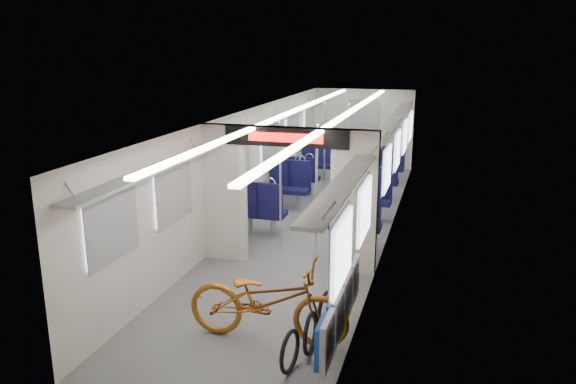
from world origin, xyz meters
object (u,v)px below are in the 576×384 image
object	(u,v)px
flip_bench	(340,307)
stanchion_near_right	(316,192)
stanchion_near_left	(280,187)
bike_hoop_b	(310,335)
stanchion_far_right	(347,155)
bike_hoop_c	(325,312)
seat_bay_near_left	(275,193)
seat_bay_far_left	(309,167)
seat_bay_near_right	(363,205)
seat_bay_far_right	(383,170)
bicycle	(267,300)
bike_hoop_a	(290,353)
stanchion_far_left	(324,153)

from	to	relation	value
flip_bench	stanchion_near_right	world-z (taller)	stanchion_near_right
stanchion_near_left	stanchion_near_right	xyz separation A→B (m)	(0.67, -0.15, 0.00)
bike_hoop_b	stanchion_far_right	size ratio (longest dim) A/B	0.23
stanchion_near_right	stanchion_far_right	world-z (taller)	same
bike_hoop_c	seat_bay_near_left	xyz separation A→B (m)	(-2.01, 4.28, 0.34)
seat_bay_far_left	stanchion_near_right	world-z (taller)	stanchion_near_right
stanchion_far_right	stanchion_near_right	bearing A→B (deg)	-88.57
seat_bay_near_left	seat_bay_near_right	distance (m)	1.90
seat_bay_near_right	stanchion_far_right	size ratio (longest dim) A/B	0.92
flip_bench	stanchion_near_left	world-z (taller)	stanchion_near_left
flip_bench	stanchion_near_left	distance (m)	3.57
bike_hoop_c	stanchion_near_left	distance (m)	3.08
seat_bay_far_right	stanchion_near_left	distance (m)	4.95
seat_bay_near_left	seat_bay_near_right	xyz separation A→B (m)	(1.87, -0.34, -0.03)
bike_hoop_b	stanchion_near_left	xyz separation A→B (m)	(-1.35, 3.24, 0.91)
seat_bay_far_right	stanchion_near_right	world-z (taller)	stanchion_near_right
bicycle	seat_bay_far_right	distance (m)	7.85
flip_bench	seat_bay_near_left	world-z (taller)	seat_bay_near_left
bike_hoop_a	seat_bay_far_left	bearing A→B (deg)	102.56
seat_bay_far_left	seat_bay_far_right	distance (m)	1.88
bike_hoop_c	stanchion_far_right	bearing A→B (deg)	97.72
seat_bay_far_left	seat_bay_far_right	xyz separation A→B (m)	(1.87, 0.17, -0.00)
seat_bay_far_left	stanchion_far_right	size ratio (longest dim) A/B	0.84
seat_bay_far_left	stanchion_far_right	distance (m)	1.90
flip_bench	seat_bay_far_left	xyz separation A→B (m)	(-2.29, 7.69, -0.06)
stanchion_near_right	seat_bay_near_left	bearing A→B (deg)	125.11
seat_bay_far_right	stanchion_far_right	size ratio (longest dim) A/B	0.84
bike_hoop_b	stanchion_near_right	distance (m)	3.29
stanchion_near_left	stanchion_near_right	bearing A→B (deg)	-12.85
bike_hoop_c	stanchion_near_left	bearing A→B (deg)	118.09
bicycle	seat_bay_near_right	xyz separation A→B (m)	(0.48, 4.43, 0.02)
seat_bay_near_left	stanchion_near_left	world-z (taller)	stanchion_near_left
bike_hoop_c	seat_bay_near_right	xyz separation A→B (m)	(-0.14, 3.94, 0.32)
bicycle	bike_hoop_b	size ratio (longest dim) A/B	3.82
stanchion_near_right	bicycle	bearing A→B (deg)	-88.23
seat_bay_far_left	stanchion_far_left	xyz separation A→B (m)	(0.68, -1.32, 0.63)
bike_hoop_b	stanchion_near_right	bearing A→B (deg)	102.25
stanchion_near_right	stanchion_far_right	distance (m)	3.42
seat_bay_far_right	stanchion_far_left	bearing A→B (deg)	-128.62
flip_bench	bike_hoop_a	size ratio (longest dim) A/B	4.23
bike_hoop_a	stanchion_near_right	xyz separation A→B (m)	(-0.54, 3.53, 0.92)
stanchion_far_left	flip_bench	bearing A→B (deg)	-75.86
stanchion_near_left	seat_bay_near_right	bearing A→B (deg)	47.24
flip_bench	stanchion_far_right	world-z (taller)	stanchion_far_right
bike_hoop_b	stanchion_far_left	distance (m)	6.70
seat_bay_far_right	stanchion_far_left	world-z (taller)	stanchion_far_left
stanchion_near_right	stanchion_far_left	world-z (taller)	same
stanchion_near_right	stanchion_far_right	size ratio (longest dim) A/B	1.00
bicycle	stanchion_near_right	world-z (taller)	stanchion_near_right
flip_bench	seat_bay_far_left	distance (m)	8.02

